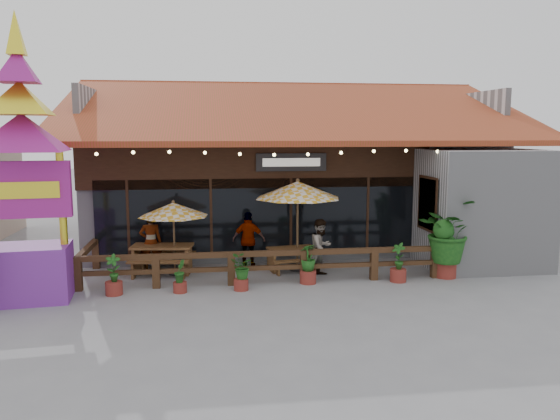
{
  "coord_description": "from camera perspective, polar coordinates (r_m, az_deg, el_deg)",
  "views": [
    {
      "loc": [
        -3.14,
        -14.95,
        4.13
      ],
      "look_at": [
        -0.89,
        1.5,
        1.75
      ],
      "focal_mm": 35.0,
      "sensor_mm": 36.0,
      "label": 1
    }
  ],
  "objects": [
    {
      "name": "ground",
      "position": [
        15.82,
        3.97,
        -6.99
      ],
      "size": [
        100.0,
        100.0,
        0.0
      ],
      "primitive_type": "plane",
      "color": "gray",
      "rests_on": "ground"
    },
    {
      "name": "restaurant_building",
      "position": [
        21.91,
        1.18,
        3.11
      ],
      "size": [
        15.5,
        14.73,
        6.09
      ],
      "color": "#B2B1B7",
      "rests_on": "ground"
    },
    {
      "name": "patio_railing",
      "position": [
        15.12,
        -4.22,
        -5.3
      ],
      "size": [
        10.0,
        2.6,
        0.92
      ],
      "color": "#462A19",
      "rests_on": "ground"
    },
    {
      "name": "umbrella_left",
      "position": [
        16.02,
        -11.08,
        0.02
      ],
      "size": [
        2.51,
        2.51,
        2.18
      ],
      "color": "brown",
      "rests_on": "ground"
    },
    {
      "name": "umbrella_right",
      "position": [
        16.17,
        1.86,
        2.07
      ],
      "size": [
        3.01,
        3.01,
        2.77
      ],
      "color": "brown",
      "rests_on": "ground"
    },
    {
      "name": "picnic_table_left",
      "position": [
        16.42,
        -12.18,
        -4.55
      ],
      "size": [
        1.94,
        1.73,
        0.84
      ],
      "color": "brown",
      "rests_on": "ground"
    },
    {
      "name": "picnic_table_right",
      "position": [
        16.46,
        1.24,
        -4.71
      ],
      "size": [
        1.61,
        1.45,
        0.69
      ],
      "color": "brown",
      "rests_on": "ground"
    },
    {
      "name": "thai_sign_tower",
      "position": [
        14.44,
        -25.3,
        6.62
      ],
      "size": [
        3.0,
        3.0,
        7.45
      ],
      "color": "purple",
      "rests_on": "ground"
    },
    {
      "name": "tropical_plant",
      "position": [
        16.19,
        17.08,
        -2.27
      ],
      "size": [
        2.17,
        2.17,
        2.27
      ],
      "color": "maroon",
      "rests_on": "ground"
    },
    {
      "name": "diner_a",
      "position": [
        16.66,
        -13.36,
        -3.28
      ],
      "size": [
        0.68,
        0.48,
        1.78
      ],
      "primitive_type": "imported",
      "rotation": [
        0.0,
        0.0,
        3.23
      ],
      "color": "#331D10",
      "rests_on": "ground"
    },
    {
      "name": "diner_b",
      "position": [
        15.76,
        4.32,
        -3.94
      ],
      "size": [
        1.02,
        1.01,
        1.67
      ],
      "primitive_type": "imported",
      "rotation": [
        0.0,
        0.0,
        0.71
      ],
      "color": "#331D10",
      "rests_on": "ground"
    },
    {
      "name": "diner_c",
      "position": [
        16.73,
        -3.28,
        -3.13
      ],
      "size": [
        1.08,
        0.66,
        1.72
      ],
      "primitive_type": "imported",
      "rotation": [
        0.0,
        0.0,
        2.89
      ],
      "color": "#331D10",
      "rests_on": "ground"
    },
    {
      "name": "planter_a",
      "position": [
        14.63,
        -17.0,
        -6.8
      ],
      "size": [
        0.43,
        0.43,
        1.06
      ],
      "color": "maroon",
      "rests_on": "ground"
    },
    {
      "name": "planter_b",
      "position": [
        14.44,
        -10.43,
        -6.99
      ],
      "size": [
        0.35,
        0.37,
        0.86
      ],
      "color": "maroon",
      "rests_on": "ground"
    },
    {
      "name": "planter_c",
      "position": [
        14.41,
        -4.1,
        -6.33
      ],
      "size": [
        0.65,
        0.58,
        0.94
      ],
      "color": "maroon",
      "rests_on": "ground"
    },
    {
      "name": "planter_d",
      "position": [
        15.03,
        2.95,
        -5.71
      ],
      "size": [
        0.54,
        0.54,
        1.1
      ],
      "color": "maroon",
      "rests_on": "ground"
    },
    {
      "name": "planter_e",
      "position": [
        15.55,
        12.27,
        -5.68
      ],
      "size": [
        0.45,
        0.47,
        1.1
      ],
      "color": "maroon",
      "rests_on": "ground"
    }
  ]
}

